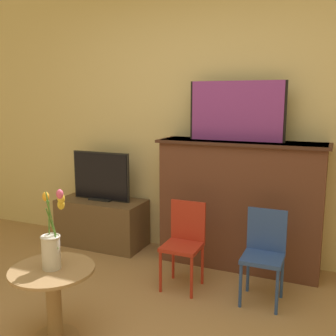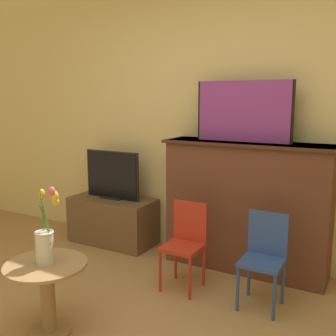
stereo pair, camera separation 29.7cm
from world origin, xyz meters
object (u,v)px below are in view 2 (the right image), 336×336
object	(u,v)px
chair_blue	(264,253)
vase_tulips	(46,239)
painting	(243,111)
chair_red	(186,239)
tv_monitor	(112,176)

from	to	relation	value
chair_blue	vase_tulips	size ratio (longest dim) A/B	1.36
painting	chair_red	bearing A→B (deg)	-114.19
painting	chair_blue	size ratio (longest dim) A/B	1.22
chair_red	vase_tulips	world-z (taller)	vase_tulips
chair_red	painting	bearing A→B (deg)	65.81
tv_monitor	painting	bearing A→B (deg)	2.26
chair_blue	vase_tulips	world-z (taller)	vase_tulips
chair_blue	vase_tulips	distance (m)	1.54
painting	chair_red	xyz separation A→B (m)	(-0.26, -0.57, -1.01)
chair_blue	chair_red	bearing A→B (deg)	-178.00
painting	tv_monitor	size ratio (longest dim) A/B	1.31
chair_red	chair_blue	xyz separation A→B (m)	(0.63, 0.02, 0.00)
tv_monitor	chair_blue	xyz separation A→B (m)	(1.74, -0.49, -0.32)
chair_red	vase_tulips	bearing A→B (deg)	-115.62
painting	tv_monitor	world-z (taller)	painting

